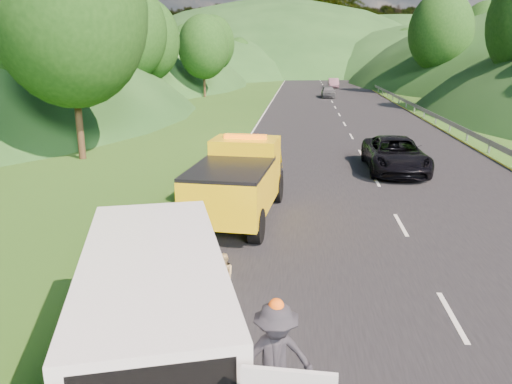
# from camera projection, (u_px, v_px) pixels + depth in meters

# --- Properties ---
(ground) EXTENTS (320.00, 320.00, 0.00)m
(ground) POSITION_uv_depth(u_px,v_px,m) (313.00, 273.00, 13.12)
(ground) COLOR #38661E
(ground) RESTS_ON ground
(road_surface) EXTENTS (14.00, 200.00, 0.02)m
(road_surface) POSITION_uv_depth(u_px,v_px,m) (335.00, 108.00, 51.17)
(road_surface) COLOR black
(road_surface) RESTS_ON ground
(guardrail) EXTENTS (0.06, 140.00, 1.52)m
(guardrail) POSITION_uv_depth(u_px,v_px,m) (388.00, 97.00, 62.50)
(guardrail) COLOR gray
(guardrail) RESTS_ON ground
(tree_line_left) EXTENTS (14.00, 140.00, 14.00)m
(tree_line_left) POSITION_uv_depth(u_px,v_px,m) (174.00, 91.00, 72.27)
(tree_line_left) COLOR #244E17
(tree_line_left) RESTS_ON ground
(tree_line_right) EXTENTS (14.00, 140.00, 14.00)m
(tree_line_right) POSITION_uv_depth(u_px,v_px,m) (473.00, 93.00, 68.57)
(tree_line_right) COLOR #244E17
(tree_line_right) RESTS_ON ground
(hills_backdrop) EXTENTS (201.00, 288.60, 44.00)m
(hills_backdrop) POSITION_uv_depth(u_px,v_px,m) (327.00, 71.00, 141.58)
(hills_backdrop) COLOR #2D5B23
(hills_backdrop) RESTS_ON ground
(tow_truck) EXTENTS (2.92, 6.57, 2.74)m
(tow_truck) POSITION_uv_depth(u_px,v_px,m) (239.00, 180.00, 17.11)
(tow_truck) COLOR black
(tow_truck) RESTS_ON ground
(white_van) EXTENTS (4.85, 7.50, 2.47)m
(white_van) POSITION_uv_depth(u_px,v_px,m) (155.00, 309.00, 8.50)
(white_van) COLOR black
(white_van) RESTS_ON ground
(woman) EXTENTS (0.54, 0.65, 1.53)m
(woman) POSITION_uv_depth(u_px,v_px,m) (167.00, 265.00, 13.61)
(woman) COLOR silver
(woman) RESTS_ON ground
(child) EXTENTS (0.61, 0.63, 1.02)m
(child) POSITION_uv_depth(u_px,v_px,m) (225.00, 295.00, 11.95)
(child) COLOR tan
(child) RESTS_ON ground
(suitcase) EXTENTS (0.37, 0.27, 0.53)m
(suitcase) POSITION_uv_depth(u_px,v_px,m) (150.00, 261.00, 13.22)
(suitcase) COLOR #62654B
(suitcase) RESTS_ON ground
(passing_suv) EXTENTS (2.69, 5.82, 1.62)m
(passing_suv) POSITION_uv_depth(u_px,v_px,m) (394.00, 171.00, 24.18)
(passing_suv) COLOR black
(passing_suv) RESTS_ON ground
(dist_car_a) EXTENTS (1.69, 4.21, 1.43)m
(dist_car_a) POSITION_uv_depth(u_px,v_px,m) (328.00, 98.00, 62.13)
(dist_car_a) COLOR #47494C
(dist_car_a) RESTS_ON ground
(dist_car_b) EXTENTS (1.55, 4.44, 1.46)m
(dist_car_b) POSITION_uv_depth(u_px,v_px,m) (333.00, 88.00, 78.47)
(dist_car_b) COLOR #684554
(dist_car_b) RESTS_ON ground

